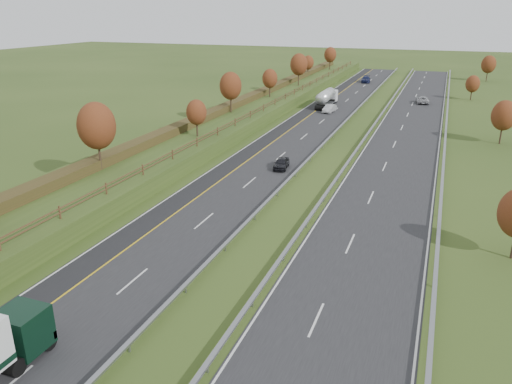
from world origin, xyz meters
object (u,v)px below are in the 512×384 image
road_tanker (327,97)px  car_dark_near (281,163)px  car_small_far (366,79)px  car_silver_mid (330,108)px  car_oncoming (422,100)px

road_tanker → car_dark_near: (4.47, -44.70, -1.14)m
car_small_far → car_silver_mid: bearing=-95.8°
road_tanker → car_dark_near: 44.94m
car_dark_near → car_oncoming: size_ratio=0.75×
car_dark_near → car_silver_mid: (-2.44, 38.51, 0.06)m
road_tanker → car_silver_mid: size_ratio=2.47×
car_small_far → car_dark_near: bearing=-94.1°
car_silver_mid → car_small_far: (0.00, 45.73, 0.07)m
car_silver_mid → car_small_far: size_ratio=0.81×
car_small_far → car_oncoming: car_small_far is taller
road_tanker → car_small_far: bearing=87.1°
car_dark_near → car_oncoming: bearing=68.8°
road_tanker → car_oncoming: size_ratio=2.09×
car_small_far → road_tanker: bearing=-98.7°
car_silver_mid → car_oncoming: 23.65m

